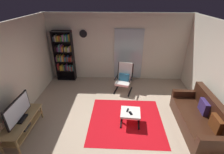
{
  "coord_description": "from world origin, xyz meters",
  "views": [
    {
      "loc": [
        0.09,
        -3.26,
        3.21
      ],
      "look_at": [
        -0.11,
        0.96,
        1.02
      ],
      "focal_mm": 26.1,
      "sensor_mm": 36.0,
      "label": 1
    }
  ],
  "objects_px": {
    "tv_remote": "(128,110)",
    "bookshelf_near_tv": "(64,55)",
    "tv_stand": "(22,124)",
    "television": "(18,111)",
    "ottoman": "(130,114)",
    "leather_sofa": "(200,119)",
    "wall_clock": "(83,34)",
    "cell_phone": "(131,113)",
    "lounge_armchair": "(124,77)"
  },
  "relations": [
    {
      "from": "lounge_armchair",
      "to": "wall_clock",
      "type": "relative_size",
      "value": 3.53
    },
    {
      "from": "tv_stand",
      "to": "cell_phone",
      "type": "xyz_separation_m",
      "value": [
        2.71,
        0.44,
        0.09
      ]
    },
    {
      "from": "tv_stand",
      "to": "bookshelf_near_tv",
      "type": "xyz_separation_m",
      "value": [
        0.22,
        3.01,
        0.76
      ]
    },
    {
      "from": "leather_sofa",
      "to": "cell_phone",
      "type": "relative_size",
      "value": 13.88
    },
    {
      "from": "lounge_armchair",
      "to": "ottoman",
      "type": "relative_size",
      "value": 1.85
    },
    {
      "from": "bookshelf_near_tv",
      "to": "cell_phone",
      "type": "distance_m",
      "value": 3.64
    },
    {
      "from": "bookshelf_near_tv",
      "to": "ottoman",
      "type": "height_order",
      "value": "bookshelf_near_tv"
    },
    {
      "from": "bookshelf_near_tv",
      "to": "cell_phone",
      "type": "relative_size",
      "value": 14.16
    },
    {
      "from": "bookshelf_near_tv",
      "to": "cell_phone",
      "type": "xyz_separation_m",
      "value": [
        2.49,
        -2.57,
        -0.67
      ]
    },
    {
      "from": "lounge_armchair",
      "to": "tv_stand",
      "type": "bearing_deg",
      "value": -139.02
    },
    {
      "from": "leather_sofa",
      "to": "tv_stand",
      "type": "bearing_deg",
      "value": -175.12
    },
    {
      "from": "leather_sofa",
      "to": "lounge_armchair",
      "type": "xyz_separation_m",
      "value": [
        -1.93,
        1.85,
        0.22
      ]
    },
    {
      "from": "lounge_armchair",
      "to": "tv_remote",
      "type": "xyz_separation_m",
      "value": [
        0.06,
        -1.69,
        -0.14
      ]
    },
    {
      "from": "leather_sofa",
      "to": "ottoman",
      "type": "relative_size",
      "value": 3.52
    },
    {
      "from": "television",
      "to": "tv_remote",
      "type": "distance_m",
      "value": 2.71
    },
    {
      "from": "tv_stand",
      "to": "lounge_armchair",
      "type": "relative_size",
      "value": 1.27
    },
    {
      "from": "leather_sofa",
      "to": "ottoman",
      "type": "height_order",
      "value": "leather_sofa"
    },
    {
      "from": "television",
      "to": "ottoman",
      "type": "distance_m",
      "value": 2.78
    },
    {
      "from": "tv_stand",
      "to": "lounge_armchair",
      "type": "height_order",
      "value": "lounge_armchair"
    },
    {
      "from": "television",
      "to": "ottoman",
      "type": "xyz_separation_m",
      "value": [
        2.71,
        0.49,
        -0.4
      ]
    },
    {
      "from": "leather_sofa",
      "to": "tv_remote",
      "type": "xyz_separation_m",
      "value": [
        -1.87,
        0.17,
        0.08
      ]
    },
    {
      "from": "leather_sofa",
      "to": "tv_remote",
      "type": "height_order",
      "value": "leather_sofa"
    },
    {
      "from": "ottoman",
      "to": "leather_sofa",
      "type": "bearing_deg",
      "value": -3.68
    },
    {
      "from": "tv_stand",
      "to": "television",
      "type": "relative_size",
      "value": 1.37
    },
    {
      "from": "television",
      "to": "tv_remote",
      "type": "xyz_separation_m",
      "value": [
        2.63,
        0.55,
        -0.32
      ]
    },
    {
      "from": "leather_sofa",
      "to": "tv_remote",
      "type": "distance_m",
      "value": 1.87
    },
    {
      "from": "television",
      "to": "ottoman",
      "type": "relative_size",
      "value": 1.72
    },
    {
      "from": "wall_clock",
      "to": "leather_sofa",
      "type": "bearing_deg",
      "value": -38.25
    },
    {
      "from": "television",
      "to": "lounge_armchair",
      "type": "distance_m",
      "value": 3.41
    },
    {
      "from": "wall_clock",
      "to": "tv_remote",
      "type": "bearing_deg",
      "value": -57.87
    },
    {
      "from": "television",
      "to": "lounge_armchair",
      "type": "bearing_deg",
      "value": 40.92
    },
    {
      "from": "television",
      "to": "lounge_armchair",
      "type": "height_order",
      "value": "lounge_armchair"
    },
    {
      "from": "tv_remote",
      "to": "cell_phone",
      "type": "relative_size",
      "value": 1.03
    },
    {
      "from": "bookshelf_near_tv",
      "to": "lounge_armchair",
      "type": "distance_m",
      "value": 2.53
    },
    {
      "from": "ottoman",
      "to": "tv_remote",
      "type": "relative_size",
      "value": 3.83
    },
    {
      "from": "tv_remote",
      "to": "wall_clock",
      "type": "height_order",
      "value": "wall_clock"
    },
    {
      "from": "tv_stand",
      "to": "cell_phone",
      "type": "relative_size",
      "value": 9.31
    },
    {
      "from": "tv_stand",
      "to": "wall_clock",
      "type": "xyz_separation_m",
      "value": [
        1.02,
        3.13,
        1.56
      ]
    },
    {
      "from": "bookshelf_near_tv",
      "to": "cell_phone",
      "type": "height_order",
      "value": "bookshelf_near_tv"
    },
    {
      "from": "television",
      "to": "leather_sofa",
      "type": "relative_size",
      "value": 0.49
    },
    {
      "from": "bookshelf_near_tv",
      "to": "wall_clock",
      "type": "relative_size",
      "value": 6.84
    },
    {
      "from": "bookshelf_near_tv",
      "to": "lounge_armchair",
      "type": "xyz_separation_m",
      "value": [
        2.35,
        -0.77,
        -0.52
      ]
    },
    {
      "from": "leather_sofa",
      "to": "ottoman",
      "type": "distance_m",
      "value": 1.79
    },
    {
      "from": "television",
      "to": "leather_sofa",
      "type": "distance_m",
      "value": 4.53
    },
    {
      "from": "tv_stand",
      "to": "ottoman",
      "type": "bearing_deg",
      "value": 10.42
    },
    {
      "from": "tv_remote",
      "to": "bookshelf_near_tv",
      "type": "bearing_deg",
      "value": 151.86
    },
    {
      "from": "bookshelf_near_tv",
      "to": "wall_clock",
      "type": "xyz_separation_m",
      "value": [
        0.79,
        0.12,
        0.79
      ]
    },
    {
      "from": "tv_remote",
      "to": "tv_stand",
      "type": "bearing_deg",
      "value": -150.78
    },
    {
      "from": "bookshelf_near_tv",
      "to": "leather_sofa",
      "type": "bearing_deg",
      "value": -31.54
    },
    {
      "from": "cell_phone",
      "to": "wall_clock",
      "type": "xyz_separation_m",
      "value": [
        -1.7,
        2.7,
        1.46
      ]
    }
  ]
}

